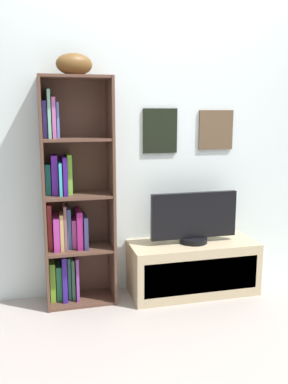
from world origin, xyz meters
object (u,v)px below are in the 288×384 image
Objects in this scene: bookshelf at (71,205)px; football at (74,64)px; television at (194,218)px; tv_stand at (193,267)px.

football reaches higher than bookshelf.
television is at bearing -5.59° from bookshelf.
football is (0.06, -0.04, 1.01)m from bookshelf.
television is (0.90, -0.06, -1.15)m from football.
football is 0.26× the size of tv_stand.
football is at bearing 176.21° from tv_stand.
bookshelf is 1.10m from tv_stand.
bookshelf reaches higher than tv_stand.
television is (0.95, -0.09, -0.14)m from bookshelf.
television is at bearing 90.00° from tv_stand.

